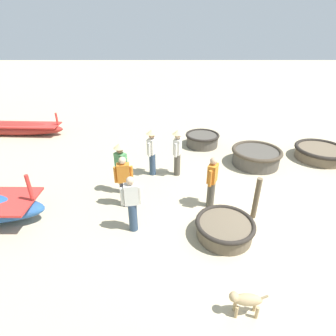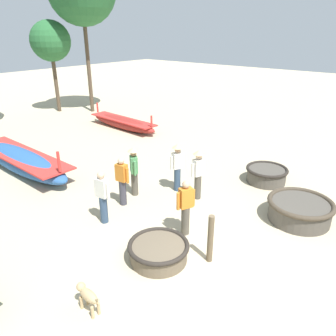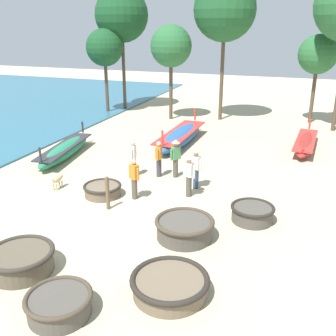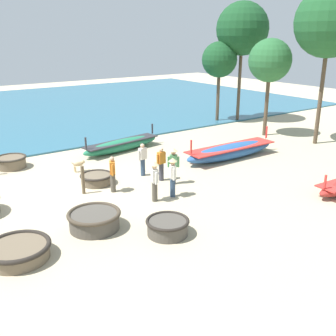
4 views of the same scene
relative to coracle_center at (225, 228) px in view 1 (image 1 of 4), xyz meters
name	(u,v)px [view 1 (image 1 of 4)]	position (x,y,z in m)	size (l,w,h in m)	color
ground_plane	(283,228)	(0.29, -1.61, -0.25)	(80.00, 80.00, 0.00)	#BCAD8C
coracle_center	(225,228)	(0.00, 0.00, 0.00)	(1.47, 1.47, 0.46)	brown
coracle_weathered	(202,139)	(5.72, -0.12, 0.05)	(1.47, 1.47, 0.55)	#4C473F
coracle_upturned	(256,156)	(3.91, -1.94, 0.09)	(1.85, 1.85, 0.63)	#4C473F
coracle_beside_post	(320,152)	(4.39, -4.64, 0.02)	(1.96, 1.96, 0.50)	brown
long_boat_red_hull	(13,128)	(7.14, 8.90, 0.07)	(1.19, 4.96, 1.10)	maroon
fisherman_standing_right	(152,150)	(3.16, 1.93, 0.71)	(0.49, 0.36, 1.67)	#2D425B
fisherman_hauling	(124,181)	(1.31, 2.63, 0.58)	(0.26, 0.53, 1.57)	#383842
fisherman_by_coracle	(177,150)	(3.13, 1.07, 0.71)	(0.51, 0.36, 1.67)	#4C473D
fisherman_standing_left	(212,181)	(1.27, 0.17, 0.58)	(0.49, 0.34, 1.57)	#4C473D
fisherman_crouching	(121,165)	(2.00, 2.81, 0.71)	(0.38, 0.44, 1.67)	#4C473D
fisherman_with_hat	(132,203)	(0.26, 2.28, 0.58)	(0.27, 0.53, 1.57)	#2D425B
dog	(245,300)	(-2.02, 0.04, 0.12)	(0.22, 0.69, 0.55)	tan
mooring_post_mid_beach	(256,199)	(0.75, -0.95, 0.36)	(0.14, 0.14, 1.23)	brown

